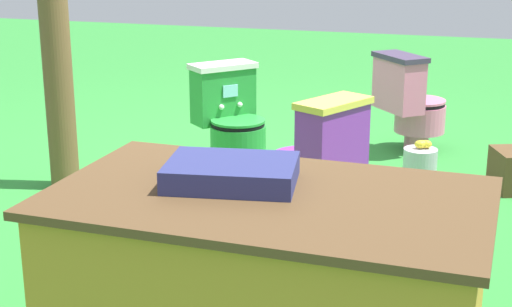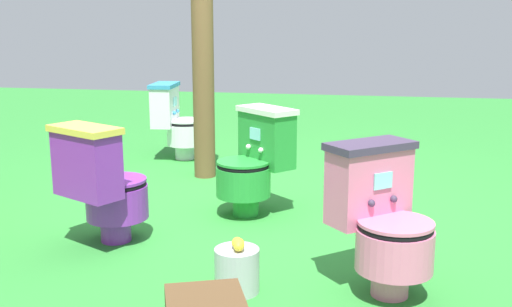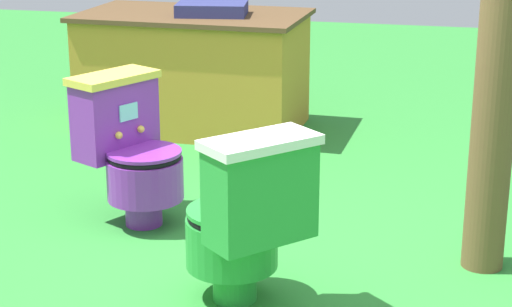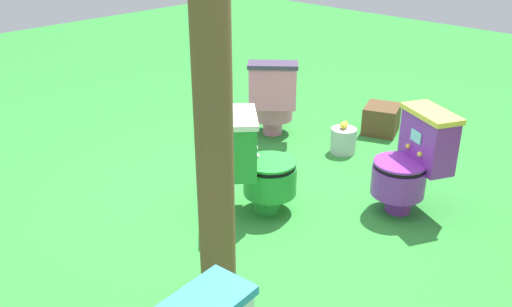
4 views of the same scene
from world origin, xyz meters
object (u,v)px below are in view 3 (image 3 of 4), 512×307
object	(u,v)px
toilet_green	(244,219)
wooden_post	(498,66)
vendor_table	(194,70)
toilet_purple	(131,149)

from	to	relation	value
toilet_green	wooden_post	world-z (taller)	wooden_post
vendor_table	wooden_post	bearing A→B (deg)	-44.21
toilet_green	vendor_table	bearing A→B (deg)	63.50
toilet_purple	wooden_post	world-z (taller)	wooden_post
toilet_purple	wooden_post	bearing A→B (deg)	112.45
toilet_purple	vendor_table	distance (m)	1.71
toilet_purple	toilet_green	bearing A→B (deg)	72.48
toilet_green	wooden_post	distance (m)	1.22
toilet_green	wooden_post	size ratio (longest dim) A/B	0.41
toilet_green	wooden_post	bearing A→B (deg)	-14.66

